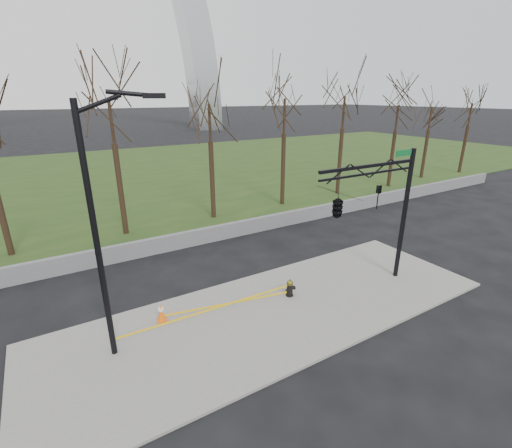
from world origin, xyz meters
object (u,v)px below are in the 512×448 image
fire_hydrant (290,288)px  traffic_cone (161,313)px  street_light (102,220)px  traffic_signal_mast (353,202)px

fire_hydrant → traffic_cone: (-5.16, 1.05, -0.01)m
traffic_cone → street_light: street_light is taller
fire_hydrant → traffic_cone: fire_hydrant is taller
street_light → traffic_signal_mast: (8.89, -1.10, -0.55)m
fire_hydrant → street_light: (-6.82, 0.04, 4.24)m
traffic_cone → fire_hydrant: bearing=-11.5°
traffic_cone → street_light: bearing=-148.4°
traffic_cone → street_light: 4.68m
traffic_cone → traffic_signal_mast: 8.40m
traffic_signal_mast → fire_hydrant: bearing=153.7°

